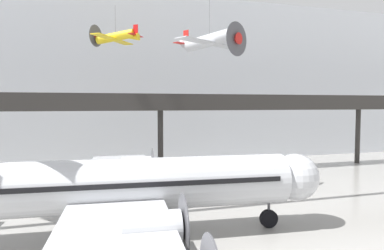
% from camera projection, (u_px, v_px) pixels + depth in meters
% --- Properties ---
extents(hangar_back_wall, '(140.00, 3.00, 25.39)m').
position_uv_depth(hangar_back_wall, '(147.00, 79.00, 52.26)').
color(hangar_back_wall, silver).
rests_on(hangar_back_wall, ground).
extents(mezzanine_walkway, '(110.00, 3.20, 10.16)m').
position_uv_depth(mezzanine_walkway, '(162.00, 108.00, 41.84)').
color(mezzanine_walkway, '#2D2B28').
rests_on(mezzanine_walkway, ground).
extents(airliner_silver_main, '(31.34, 35.65, 10.23)m').
position_uv_depth(airliner_silver_main, '(102.00, 187.00, 22.22)').
color(airliner_silver_main, silver).
rests_on(airliner_silver_main, ground).
extents(suspended_plane_silver_racer, '(8.65, 7.80, 6.68)m').
position_uv_depth(suspended_plane_silver_racer, '(209.00, 41.00, 34.97)').
color(suspended_plane_silver_racer, silver).
extents(suspended_plane_yellow_lowwing, '(6.03, 6.52, 4.54)m').
position_uv_depth(suspended_plane_yellow_lowwing, '(115.00, 37.00, 39.28)').
color(suspended_plane_yellow_lowwing, yellow).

